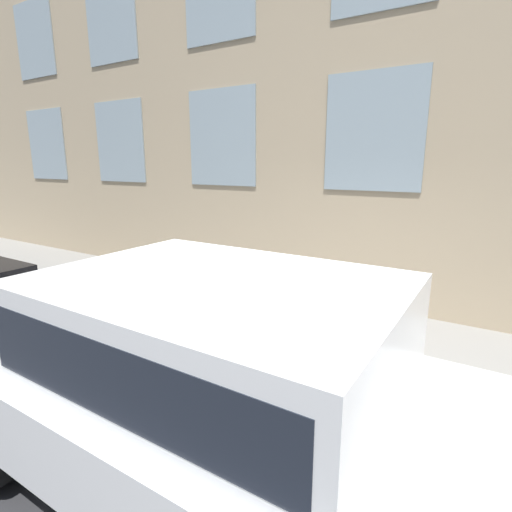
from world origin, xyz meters
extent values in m
plane|color=#2D2D30|center=(0.00, 0.00, 0.00)|extent=(80.00, 80.00, 0.00)
cube|color=gray|center=(1.40, 0.00, 0.08)|extent=(2.80, 60.00, 0.16)
cube|color=#8C9EA8|center=(2.78, 0.00, 2.85)|extent=(0.03, 1.45, 1.69)
cube|color=#8C9EA8|center=(2.78, 2.75, 2.85)|extent=(0.03, 1.45, 1.69)
cube|color=#8C9EA8|center=(2.78, 5.50, 2.85)|extent=(0.03, 1.45, 1.69)
cube|color=#8C9EA8|center=(2.78, 8.25, 2.85)|extent=(0.03, 1.45, 1.69)
cube|color=#8C9EA8|center=(2.78, 5.50, 5.27)|extent=(0.03, 1.45, 1.69)
cube|color=#8C9EA8|center=(2.78, 8.25, 5.27)|extent=(0.03, 1.45, 1.69)
cylinder|color=gray|center=(0.56, 0.45, 0.18)|extent=(0.37, 0.37, 0.04)
cylinder|color=gray|center=(0.56, 0.45, 0.51)|extent=(0.27, 0.27, 0.70)
sphere|color=slate|center=(0.56, 0.45, 0.86)|extent=(0.28, 0.28, 0.28)
cylinder|color=black|center=(0.56, 0.45, 0.94)|extent=(0.09, 0.09, 0.11)
cylinder|color=gray|center=(0.56, 0.27, 0.59)|extent=(0.09, 0.10, 0.09)
cylinder|color=gray|center=(0.56, 0.64, 0.59)|extent=(0.09, 0.10, 0.09)
cylinder|color=#232328|center=(0.96, 1.08, 0.43)|extent=(0.08, 0.08, 0.53)
cylinder|color=#232328|center=(1.07, 1.08, 0.43)|extent=(0.08, 0.08, 0.53)
cube|color=#72288C|center=(1.01, 1.08, 0.89)|extent=(0.14, 0.10, 0.40)
cylinder|color=#72288C|center=(0.91, 1.08, 0.90)|extent=(0.06, 0.06, 0.38)
cylinder|color=#72288C|center=(1.12, 1.08, 0.90)|extent=(0.06, 0.06, 0.38)
sphere|color=brown|center=(1.01, 1.08, 1.18)|extent=(0.18, 0.18, 0.18)
cylinder|color=black|center=(-0.34, 1.38, 0.41)|extent=(0.24, 0.82, 0.82)
cylinder|color=black|center=(-0.34, -1.74, 0.41)|extent=(0.24, 0.82, 0.82)
cube|color=white|center=(-1.22, -0.18, 0.70)|extent=(2.01, 5.03, 0.58)
cube|color=white|center=(-1.22, -0.18, 1.33)|extent=(1.77, 2.42, 0.68)
cube|color=#1E232D|center=(-1.22, -0.18, 1.33)|extent=(1.78, 2.22, 0.43)
cylinder|color=black|center=(-0.39, 4.69, 0.42)|extent=(0.24, 0.83, 0.83)
camera|label=1|loc=(-3.25, -1.76, 2.42)|focal=28.00mm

